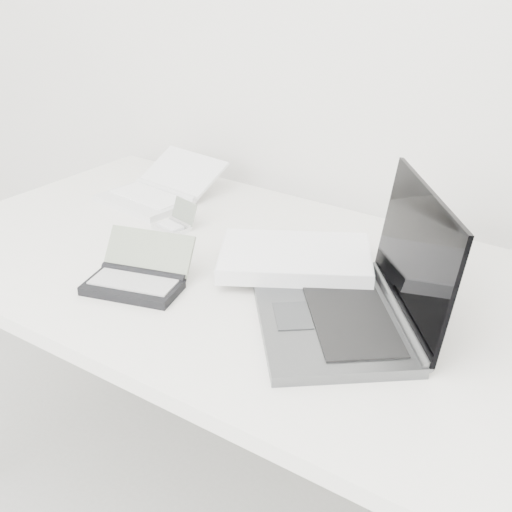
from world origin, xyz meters
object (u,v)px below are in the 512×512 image
Objects in this scene: laptop_large at (329,282)px; netbook_open_white at (156,192)px; palmtop_charcoal at (137,278)px; desk at (280,301)px.

laptop_large is 1.97× the size of netbook_open_white.
laptop_large is 2.64× the size of palmtop_charcoal.
laptop_large reaches higher than palmtop_charcoal.
laptop_large is 0.64m from netbook_open_white.
netbook_open_white is 1.34× the size of palmtop_charcoal.
palmtop_charcoal reaches higher than netbook_open_white.
palmtop_charcoal is (0.29, -0.36, -0.00)m from netbook_open_white.
netbook_open_white is at bearing 159.91° from desk.
netbook_open_white reaches higher than desk.
palmtop_charcoal is (-0.21, -0.18, 0.06)m from desk.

